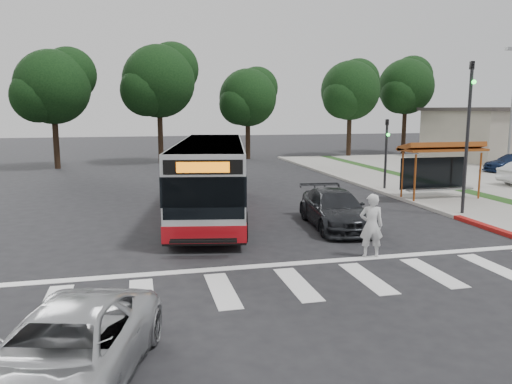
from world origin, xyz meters
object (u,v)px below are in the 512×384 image
object	(u,v)px
pedestrian	(371,226)
dark_sedan	(335,209)
transit_bus	(211,178)
silver_suv_south	(65,353)

from	to	relation	value
pedestrian	dark_sedan	size ratio (longest dim) A/B	0.40
transit_bus	pedestrian	world-z (taller)	transit_bus
transit_bus	silver_suv_south	size ratio (longest dim) A/B	2.54
transit_bus	pedestrian	distance (m)	8.46
transit_bus	dark_sedan	bearing A→B (deg)	-28.54
transit_bus	silver_suv_south	distance (m)	13.99
pedestrian	transit_bus	bearing A→B (deg)	-48.54
dark_sedan	pedestrian	bearing A→B (deg)	-91.14
dark_sedan	silver_suv_south	bearing A→B (deg)	-126.21
pedestrian	silver_suv_south	size ratio (longest dim) A/B	0.41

